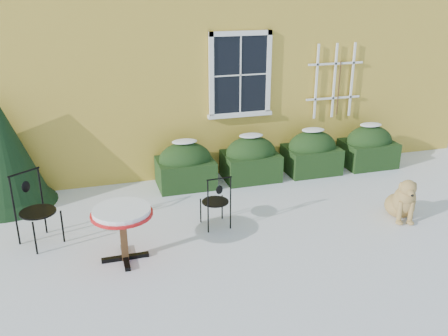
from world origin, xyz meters
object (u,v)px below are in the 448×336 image
object	(u,v)px
evergreen_shrub	(3,161)
patio_chair_near	(216,201)
dog	(403,201)
patio_chair_far	(36,209)
bistro_table	(122,217)

from	to	relation	value
evergreen_shrub	patio_chair_near	size ratio (longest dim) A/B	2.20
patio_chair_near	dog	bearing A→B (deg)	164.48
evergreen_shrub	dog	bearing A→B (deg)	-21.59
evergreen_shrub	patio_chair_far	distance (m)	1.73
patio_chair_near	bistro_table	bearing A→B (deg)	17.12
evergreen_shrub	bistro_table	bearing A→B (deg)	-54.77
patio_chair_far	dog	size ratio (longest dim) A/B	1.34
evergreen_shrub	bistro_table	xyz separation A→B (m)	(1.74, -2.47, -0.13)
bistro_table	patio_chair_far	size ratio (longest dim) A/B	0.78
evergreen_shrub	patio_chair_near	world-z (taller)	evergreen_shrub
bistro_table	dog	xyz separation A→B (m)	(4.49, 0.00, -0.35)
evergreen_shrub	patio_chair_near	bearing A→B (deg)	-30.10
patio_chair_far	patio_chair_near	bearing A→B (deg)	-40.90
bistro_table	patio_chair_near	bearing A→B (deg)	21.54
bistro_table	evergreen_shrub	bearing A→B (deg)	125.23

